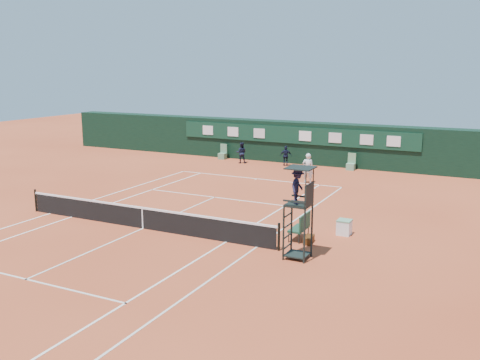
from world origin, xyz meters
name	(u,v)px	position (x,y,z in m)	size (l,w,h in m)	color
ground	(143,229)	(0.00, 0.00, 0.00)	(90.00, 90.00, 0.00)	#BE4F2C
court_lines	(143,228)	(0.00, 0.00, 0.01)	(11.05, 23.85, 0.01)	white
tennis_net	(143,217)	(0.00, 0.00, 0.51)	(12.90, 0.10, 1.10)	black
back_wall	(296,142)	(0.00, 18.74, 1.51)	(40.00, 1.65, 3.00)	black
linesman_chair_left	(223,155)	(-5.50, 17.48, 0.32)	(0.55, 0.50, 1.15)	#598863
linesman_chair_right	(351,165)	(4.50, 17.48, 0.32)	(0.55, 0.50, 1.15)	#619572
umpire_chair	(298,193)	(7.32, -0.47, 2.46)	(0.96, 0.95, 3.42)	black
player_bench	(301,226)	(6.71, 1.65, 0.60)	(0.56, 1.20, 1.10)	#19402B
tennis_bag	(309,240)	(7.13, 1.38, 0.14)	(0.32, 0.74, 0.28)	black
cooler	(344,227)	(8.09, 3.09, 0.33)	(0.57, 0.57, 0.65)	white
tennis_ball	(239,202)	(1.70, 5.99, 0.03)	(0.06, 0.06, 0.06)	gold
player	(308,168)	(3.26, 12.14, 0.91)	(0.67, 0.44, 1.83)	silver
ball_kid_left	(241,153)	(-3.42, 16.53, 0.77)	(0.75, 0.58, 1.54)	black
ball_kid_right	(286,156)	(-0.09, 16.98, 0.72)	(0.84, 0.35, 1.43)	black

